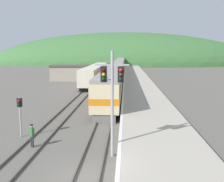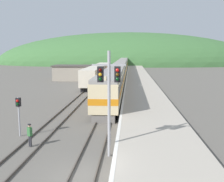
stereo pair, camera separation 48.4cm
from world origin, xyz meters
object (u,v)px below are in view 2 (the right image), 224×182
(carriage_third, at_px, (122,67))
(siding_train, at_px, (98,73))
(signal_mast_main, at_px, (109,89))
(track_worker, at_px, (30,134))
(carriage_fourth, at_px, (124,63))
(signal_post_siding, at_px, (19,108))
(carriage_second, at_px, (118,73))
(carriage_fifth, at_px, (125,61))
(express_train_lead_car, at_px, (110,87))

(carriage_third, height_order, siding_train, carriage_third)
(signal_mast_main, bearing_deg, track_worker, 167.02)
(carriage_fourth, xyz_separation_m, signal_post_siding, (-6.51, -83.86, 0.07))
(carriage_second, height_order, signal_mast_main, signal_mast_main)
(signal_post_siding, bearing_deg, carriage_third, 83.81)
(carriage_third, height_order, carriage_fifth, same)
(carriage_second, height_order, signal_post_siding, carriage_second)
(carriage_fourth, relative_size, carriage_fifth, 1.00)
(carriage_fifth, height_order, siding_train, carriage_fifth)
(express_train_lead_car, height_order, siding_train, express_train_lead_car)
(signal_post_siding, bearing_deg, carriage_second, 79.81)
(carriage_second, height_order, carriage_fourth, same)
(express_train_lead_car, bearing_deg, carriage_fifth, 90.00)
(carriage_fourth, height_order, signal_post_siding, carriage_fourth)
(carriage_fourth, xyz_separation_m, siding_train, (-4.75, -44.61, -0.35))
(carriage_third, relative_size, track_worker, 13.28)
(carriage_second, bearing_deg, express_train_lead_car, -90.00)
(carriage_third, distance_m, siding_train, 21.33)
(carriage_fourth, distance_m, siding_train, 44.86)
(express_train_lead_car, distance_m, signal_post_siding, 15.28)
(carriage_fourth, height_order, siding_train, carriage_fourth)
(carriage_fourth, bearing_deg, signal_post_siding, -94.44)
(carriage_second, relative_size, track_worker, 13.28)
(express_train_lead_car, bearing_deg, siding_train, 100.59)
(signal_mast_main, relative_size, track_worker, 4.08)
(carriage_second, xyz_separation_m, signal_post_siding, (-6.51, -36.21, 0.07))
(carriage_second, xyz_separation_m, siding_train, (-4.75, 3.03, -0.35))
(express_train_lead_car, bearing_deg, carriage_fourth, 90.00)
(carriage_third, relative_size, siding_train, 0.72)
(carriage_fourth, bearing_deg, carriage_third, -90.00)
(signal_mast_main, relative_size, signal_post_siding, 2.14)
(express_train_lead_car, distance_m, carriage_second, 22.39)
(siding_train, distance_m, signal_post_siding, 39.29)
(signal_mast_main, xyz_separation_m, signal_post_siding, (-7.75, 3.66, -2.22))
(carriage_fourth, xyz_separation_m, signal_mast_main, (1.24, -87.52, 2.29))
(carriage_fifth, bearing_deg, signal_post_siding, -93.46)
(siding_train, bearing_deg, carriage_fourth, 83.92)
(carriage_fifth, distance_m, track_worker, 110.07)
(express_train_lead_car, relative_size, signal_post_siding, 5.94)
(track_worker, bearing_deg, carriage_third, 85.65)
(track_worker, bearing_deg, siding_train, 90.01)
(carriage_second, xyz_separation_m, track_worker, (-4.74, -38.50, -1.33))
(carriage_third, bearing_deg, signal_mast_main, -88.89)
(carriage_fifth, xyz_separation_m, track_worker, (-4.74, -109.96, -1.33))
(carriage_second, height_order, siding_train, carriage_second)
(carriage_fourth, distance_m, carriage_fifth, 23.82)
(express_train_lead_car, distance_m, siding_train, 25.86)
(carriage_third, bearing_deg, carriage_fourth, 90.00)
(track_worker, bearing_deg, carriage_fourth, 86.85)
(carriage_second, relative_size, carriage_fifth, 1.00)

